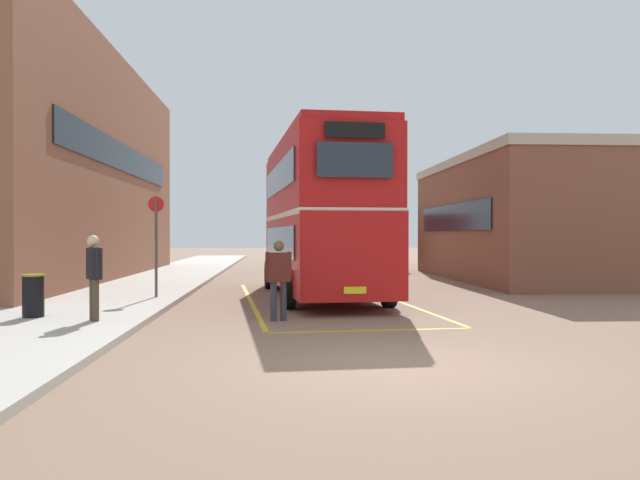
{
  "coord_description": "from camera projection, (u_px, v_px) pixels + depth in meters",
  "views": [
    {
      "loc": [
        -1.73,
        -9.37,
        1.91
      ],
      "look_at": [
        -0.3,
        13.62,
        1.7
      ],
      "focal_mm": 36.82,
      "sensor_mm": 36.0,
      "label": 1
    }
  ],
  "objects": [
    {
      "name": "double_decker_bus",
      "position": [
        320.0,
        214.0,
        19.97
      ],
      "size": [
        3.57,
        10.4,
        4.75
      ],
      "color": "black",
      "rests_on": "ground"
    },
    {
      "name": "bus_stop_sign",
      "position": [
        156.0,
        237.0,
        18.43
      ],
      "size": [
        0.44,
        0.1,
        2.83
      ],
      "color": "#4C4C51",
      "rests_on": "sidewalk_left"
    },
    {
      "name": "sidewalk_left",
      "position": [
        158.0,
        281.0,
        25.84
      ],
      "size": [
        4.0,
        57.6,
        0.14
      ],
      "primitive_type": "cube",
      "color": "#B2ADA3",
      "rests_on": "ground"
    },
    {
      "name": "depot_building_right",
      "position": [
        532.0,
        219.0,
        27.64
      ],
      "size": [
        7.0,
        13.78,
        5.09
      ],
      "color": "brown",
      "rests_on": "ground"
    },
    {
      "name": "brick_building_left",
      "position": [
        47.0,
        169.0,
        26.71
      ],
      "size": [
        6.23,
        22.46,
        9.13
      ],
      "color": "brown",
      "rests_on": "ground"
    },
    {
      "name": "pedestrian_boarding",
      "position": [
        279.0,
        274.0,
        14.38
      ],
      "size": [
        0.57,
        0.34,
        1.77
      ],
      "color": "#2D2D38",
      "rests_on": "ground"
    },
    {
      "name": "pedestrian_waiting_near",
      "position": [
        94.0,
        271.0,
        13.35
      ],
      "size": [
        0.43,
        0.54,
        1.75
      ],
      "color": "#473828",
      "rests_on": "sidewalk_left"
    },
    {
      "name": "single_deck_bus",
      "position": [
        371.0,
        239.0,
        38.82
      ],
      "size": [
        2.81,
        8.88,
        3.02
      ],
      "color": "black",
      "rests_on": "ground"
    },
    {
      "name": "litter_bin",
      "position": [
        33.0,
        296.0,
        13.97
      ],
      "size": [
        0.47,
        0.47,
        0.91
      ],
      "color": "black",
      "rests_on": "sidewalk_left"
    },
    {
      "name": "ground_plane",
      "position": [
        327.0,
        287.0,
        23.85
      ],
      "size": [
        135.6,
        135.6,
        0.0
      ],
      "primitive_type": "plane",
      "color": "#846651"
    },
    {
      "name": "bay_marking_yellow",
      "position": [
        328.0,
        303.0,
        18.08
      ],
      "size": [
        5.38,
        12.6,
        0.01
      ],
      "color": "gold",
      "rests_on": "ground"
    }
  ]
}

